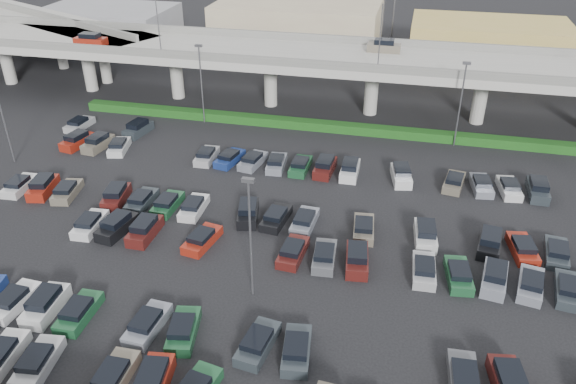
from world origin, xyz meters
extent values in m
plane|color=black|center=(0.00, 0.00, 0.00)|extent=(280.00, 280.00, 0.00)
cube|color=#9A9991|center=(0.00, 32.00, 7.25)|extent=(150.00, 13.00, 1.10)
cube|color=slate|center=(0.00, 25.75, 8.30)|extent=(150.00, 0.50, 1.00)
cube|color=slate|center=(0.00, 38.25, 8.30)|extent=(150.00, 0.50, 1.00)
cylinder|color=#9A9991|center=(-51.00, 32.00, 3.35)|extent=(1.80, 1.80, 6.70)
cube|color=slate|center=(-51.00, 32.00, 6.50)|extent=(2.60, 9.75, 0.50)
cylinder|color=#9A9991|center=(-37.00, 32.00, 3.35)|extent=(1.80, 1.80, 6.70)
cube|color=slate|center=(-37.00, 32.00, 6.50)|extent=(2.60, 9.75, 0.50)
cylinder|color=#9A9991|center=(-23.00, 32.00, 3.35)|extent=(1.80, 1.80, 6.70)
cube|color=slate|center=(-23.00, 32.00, 6.50)|extent=(2.60, 9.75, 0.50)
cylinder|color=#9A9991|center=(-9.00, 32.00, 3.35)|extent=(1.80, 1.80, 6.70)
cube|color=slate|center=(-9.00, 32.00, 6.50)|extent=(2.60, 9.75, 0.50)
cylinder|color=#9A9991|center=(5.00, 32.00, 3.35)|extent=(1.80, 1.80, 6.70)
cube|color=slate|center=(5.00, 32.00, 6.50)|extent=(2.60, 9.75, 0.50)
cylinder|color=#9A9991|center=(19.00, 32.00, 3.35)|extent=(1.80, 1.80, 6.70)
cube|color=slate|center=(19.00, 32.00, 6.50)|extent=(2.60, 9.75, 0.50)
cube|color=maroon|center=(-34.00, 29.00, 8.32)|extent=(4.40, 1.82, 1.05)
cube|color=black|center=(-34.00, 29.00, 9.14)|extent=(2.60, 1.60, 0.65)
cube|color=#686051|center=(6.00, 35.00, 8.32)|extent=(4.40, 1.82, 1.05)
cube|color=black|center=(6.00, 35.00, 9.14)|extent=(2.60, 1.60, 0.65)
cylinder|color=#505055|center=(-22.00, 25.90, 11.80)|extent=(0.14, 0.14, 8.00)
cylinder|color=#505055|center=(6.00, 25.90, 11.80)|extent=(0.14, 0.14, 8.00)
cube|color=#9A9991|center=(-52.00, 43.00, 7.25)|extent=(50.93, 30.13, 1.10)
cube|color=slate|center=(-52.00, 43.00, 8.30)|extent=(47.34, 22.43, 1.00)
cylinder|color=#9A9991|center=(-58.34, 45.96, 3.35)|extent=(1.60, 1.60, 6.70)
cylinder|color=#9A9991|center=(-47.47, 40.89, 3.35)|extent=(1.60, 1.60, 6.70)
cylinder|color=#9A9991|center=(-36.59, 35.82, 3.35)|extent=(1.60, 1.60, 6.70)
cube|color=#163F12|center=(0.00, 25.00, 0.55)|extent=(66.00, 1.60, 1.10)
cube|color=silver|center=(-14.50, -18.50, 0.41)|extent=(2.27, 4.56, 0.82)
cube|color=#A0A1A5|center=(-11.75, -18.50, 0.41)|extent=(2.35, 4.59, 0.82)
cube|color=black|center=(-11.75, -18.70, 1.04)|extent=(1.87, 2.48, 0.50)
cube|color=#686051|center=(-6.25, -18.50, 0.41)|extent=(1.89, 4.43, 0.82)
cube|color=black|center=(-6.25, -18.70, 1.04)|extent=(1.64, 2.33, 0.50)
cube|color=maroon|center=(-3.50, -18.50, 0.53)|extent=(2.43, 4.62, 1.05)
cube|color=black|center=(-3.50, -18.50, 1.34)|extent=(1.96, 2.80, 0.65)
cube|color=silver|center=(-17.25, -13.50, 0.41)|extent=(2.06, 4.49, 0.82)
cube|color=black|center=(-17.25, -13.70, 1.04)|extent=(1.72, 2.38, 0.50)
cube|color=silver|center=(-14.50, -13.50, 0.53)|extent=(2.09, 4.51, 1.05)
cube|color=black|center=(-14.50, -13.50, 1.34)|extent=(1.76, 2.70, 0.65)
cube|color=#1C4F2D|center=(-11.75, -13.50, 0.41)|extent=(1.94, 4.45, 0.82)
cube|color=black|center=(-11.75, -13.70, 1.04)|extent=(1.66, 2.34, 0.50)
cube|color=slate|center=(-6.25, -13.50, 0.41)|extent=(2.11, 4.51, 0.82)
cube|color=black|center=(-6.25, -13.70, 1.04)|extent=(1.75, 2.40, 0.50)
cube|color=#1C4F2D|center=(-3.50, -13.50, 0.41)|extent=(2.61, 4.66, 0.82)
cube|color=black|center=(-3.50, -13.70, 1.04)|extent=(2.00, 2.56, 0.50)
cube|color=#2A3136|center=(2.00, -13.50, 0.41)|extent=(2.40, 4.61, 0.82)
cube|color=black|center=(2.00, -13.70, 1.04)|extent=(1.90, 2.50, 0.50)
cube|color=#2A3136|center=(4.75, -13.50, 0.41)|extent=(2.37, 4.60, 0.82)
cube|color=black|center=(4.75, -13.70, 1.04)|extent=(1.89, 2.49, 0.50)
cube|color=#4C4E53|center=(15.75, -13.50, 0.41)|extent=(2.05, 4.49, 0.82)
cube|color=black|center=(15.75, -13.70, 1.04)|extent=(1.72, 2.38, 0.50)
cube|color=black|center=(18.50, -13.50, 1.34)|extent=(2.00, 2.82, 0.65)
cube|color=silver|center=(-17.25, -2.50, 0.41)|extent=(2.10, 4.51, 0.82)
cube|color=black|center=(-17.25, -2.70, 1.04)|extent=(1.75, 2.40, 0.50)
cube|color=black|center=(-14.50, -2.50, 0.53)|extent=(2.49, 4.63, 1.05)
cube|color=black|center=(-14.50, -2.50, 1.34)|extent=(1.99, 2.82, 0.65)
cube|color=#4A1613|center=(-11.75, -2.50, 0.53)|extent=(1.82, 4.40, 1.05)
cube|color=black|center=(-11.75, -2.50, 1.34)|extent=(1.60, 2.60, 0.65)
cube|color=maroon|center=(-6.25, -2.50, 0.41)|extent=(2.54, 4.65, 0.82)
cube|color=black|center=(-6.25, -2.70, 1.04)|extent=(1.97, 2.54, 0.50)
cube|color=#4A1613|center=(2.00, -2.50, 0.41)|extent=(2.12, 4.52, 0.82)
cube|color=black|center=(2.00, -2.70, 1.04)|extent=(1.76, 2.41, 0.50)
cube|color=#4C4E53|center=(4.75, -2.50, 0.41)|extent=(2.16, 4.53, 0.82)
cube|color=black|center=(4.75, -2.70, 1.04)|extent=(1.78, 2.42, 0.50)
cube|color=#4A1613|center=(7.50, -2.50, 0.53)|extent=(2.32, 4.58, 1.05)
cube|color=black|center=(7.50, -2.50, 1.34)|extent=(1.89, 2.77, 0.65)
cube|color=#A0A1A5|center=(13.00, -2.50, 0.41)|extent=(2.01, 4.47, 0.82)
cube|color=black|center=(13.00, -2.70, 1.04)|extent=(1.70, 2.37, 0.50)
cube|color=#1C4F2D|center=(15.75, -2.50, 0.41)|extent=(2.34, 4.59, 0.82)
cube|color=black|center=(15.75, -2.70, 1.04)|extent=(1.87, 2.48, 0.50)
cube|color=slate|center=(18.50, -2.50, 0.53)|extent=(2.48, 4.63, 1.05)
cube|color=black|center=(18.50, -2.50, 1.34)|extent=(1.98, 2.82, 0.65)
cube|color=slate|center=(21.25, -2.50, 0.41)|extent=(2.61, 4.66, 0.82)
cube|color=black|center=(21.25, -2.70, 1.04)|extent=(2.00, 2.56, 0.50)
cube|color=#2A3136|center=(24.00, -2.50, 0.41)|extent=(2.37, 4.60, 0.82)
cube|color=black|center=(24.00, -2.70, 1.04)|extent=(1.88, 2.49, 0.50)
cube|color=silver|center=(-28.25, 2.50, 0.41)|extent=(2.09, 4.51, 0.82)
cube|color=black|center=(-28.25, 2.30, 1.04)|extent=(1.74, 2.40, 0.50)
cube|color=maroon|center=(-25.50, 2.50, 0.53)|extent=(2.65, 4.67, 1.05)
cube|color=black|center=(-25.50, 2.50, 1.34)|extent=(2.08, 2.87, 0.65)
cube|color=#686051|center=(-22.75, 2.50, 0.41)|extent=(2.58, 4.65, 0.82)
cube|color=black|center=(-22.75, 2.30, 1.04)|extent=(1.99, 2.55, 0.50)
cube|color=#4A1613|center=(-17.25, 2.50, 0.53)|extent=(2.56, 4.65, 1.05)
cube|color=black|center=(-17.25, 2.50, 1.34)|extent=(2.03, 2.84, 0.65)
cube|color=#2A3136|center=(-14.50, 2.50, 0.41)|extent=(1.82, 4.40, 0.82)
cube|color=black|center=(-14.50, 2.30, 1.04)|extent=(1.60, 2.30, 0.50)
cube|color=#1C4F2D|center=(-11.75, 2.50, 0.41)|extent=(1.88, 4.42, 0.82)
cube|color=black|center=(-11.75, 2.30, 1.04)|extent=(1.63, 2.32, 0.50)
cube|color=silver|center=(-9.00, 2.50, 0.41)|extent=(1.96, 4.46, 0.82)
cube|color=black|center=(-9.00, 2.30, 1.04)|extent=(1.68, 2.35, 0.50)
cube|color=black|center=(-3.50, 2.50, 0.53)|extent=(2.71, 4.69, 1.05)
cube|color=black|center=(-3.50, 2.50, 1.34)|extent=(2.12, 2.88, 0.65)
cube|color=black|center=(-0.75, 2.50, 0.41)|extent=(2.28, 4.57, 0.82)
cube|color=black|center=(-0.75, 2.30, 1.04)|extent=(1.84, 2.46, 0.50)
cube|color=slate|center=(2.00, 2.50, 0.41)|extent=(2.06, 4.50, 0.82)
cube|color=black|center=(2.00, 2.30, 1.04)|extent=(1.73, 2.39, 0.50)
cube|color=#686051|center=(7.50, 2.50, 0.41)|extent=(2.22, 4.55, 0.82)
cube|color=black|center=(7.50, 2.30, 1.04)|extent=(1.81, 2.44, 0.50)
cube|color=silver|center=(13.00, 2.50, 0.53)|extent=(2.17, 4.53, 1.05)
cube|color=black|center=(13.00, 2.50, 1.34)|extent=(1.81, 2.72, 0.65)
cube|color=black|center=(18.50, 2.50, 0.53)|extent=(2.49, 4.63, 1.05)
cube|color=black|center=(18.50, 2.50, 1.34)|extent=(1.99, 2.82, 0.65)
cube|color=maroon|center=(21.25, 2.50, 0.41)|extent=(2.48, 4.63, 0.82)
cube|color=black|center=(21.25, 2.30, 1.04)|extent=(1.94, 2.52, 0.50)
cube|color=#2A3136|center=(24.00, 2.50, 0.41)|extent=(2.33, 4.59, 0.82)
cube|color=black|center=(24.00, 2.30, 1.04)|extent=(1.86, 2.47, 0.50)
cube|color=maroon|center=(-28.25, 13.50, 0.53)|extent=(2.56, 4.65, 1.05)
cube|color=black|center=(-28.25, 13.50, 1.34)|extent=(2.03, 2.84, 0.65)
cube|color=#686051|center=(-25.50, 13.50, 0.53)|extent=(2.33, 4.58, 1.05)
cube|color=black|center=(-25.50, 13.50, 1.34)|extent=(1.90, 2.77, 0.65)
cube|color=silver|center=(-22.75, 13.50, 0.41)|extent=(2.77, 4.70, 0.82)
cube|color=black|center=(-22.75, 13.31, 1.04)|extent=(2.08, 2.60, 0.50)
cube|color=#A0A1A5|center=(-11.75, 13.50, 0.41)|extent=(1.98, 4.46, 0.82)
cube|color=black|center=(-11.75, 13.30, 1.04)|extent=(1.68, 2.36, 0.50)
cube|color=navy|center=(-9.00, 13.50, 0.41)|extent=(2.64, 4.67, 0.82)
cube|color=black|center=(-9.00, 13.30, 1.04)|extent=(2.02, 2.57, 0.50)
cube|color=slate|center=(-6.25, 13.50, 0.41)|extent=(2.54, 4.64, 0.82)
cube|color=black|center=(-6.25, 13.30, 1.04)|extent=(1.97, 2.54, 0.50)
cube|color=slate|center=(-3.50, 13.50, 0.41)|extent=(2.19, 4.54, 0.82)
cube|color=black|center=(-3.50, 13.30, 1.04)|extent=(1.79, 2.43, 0.50)
cube|color=#1C4F2D|center=(-0.75, 13.50, 0.41)|extent=(1.91, 4.44, 0.82)
cube|color=black|center=(-0.75, 13.30, 1.04)|extent=(1.65, 2.33, 0.50)
cube|color=#4A1613|center=(2.00, 13.50, 0.53)|extent=(2.07, 4.50, 1.05)
cube|color=black|center=(2.00, 13.50, 1.34)|extent=(1.75, 2.69, 0.65)
cube|color=silver|center=(4.75, 13.50, 0.53)|extent=(1.87, 4.42, 1.05)
cube|color=black|center=(4.75, 13.50, 1.34)|extent=(1.63, 2.62, 0.65)
cube|color=silver|center=(10.25, 13.50, 0.53)|extent=(2.61, 4.66, 1.05)
cube|color=black|center=(10.25, 13.50, 1.34)|extent=(2.06, 2.85, 0.65)
cube|color=#686051|center=(15.75, 13.50, 0.41)|extent=(2.56, 4.65, 0.82)
cube|color=black|center=(15.75, 13.30, 1.04)|extent=(1.98, 2.54, 0.50)
cube|color=slate|center=(18.50, 13.50, 0.41)|extent=(2.35, 4.59, 0.82)
cube|color=black|center=(18.50, 13.30, 1.04)|extent=(1.88, 2.48, 0.50)
cube|color=silver|center=(21.25, 13.50, 0.41)|extent=(2.36, 4.59, 0.82)
cube|color=black|center=(21.25, 13.30, 1.04)|extent=(1.88, 2.48, 0.50)
cube|color=#2A3136|center=(24.00, 13.50, 0.53)|extent=(1.86, 4.41, 1.05)
cube|color=black|center=(24.00, 13.50, 1.34)|extent=(1.62, 2.61, 0.65)
cube|color=#A0A1A5|center=(-31.00, 18.50, 0.41)|extent=(2.15, 4.53, 0.82)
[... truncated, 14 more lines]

